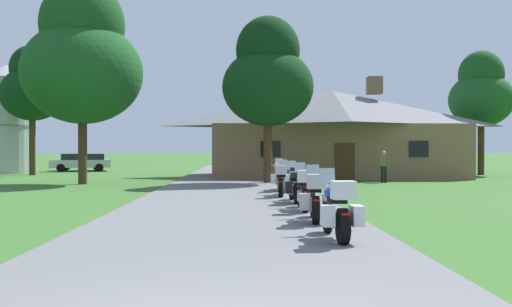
{
  "coord_description": "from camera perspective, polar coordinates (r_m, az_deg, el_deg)",
  "views": [
    {
      "loc": [
        0.28,
        -5.02,
        1.73
      ],
      "look_at": [
        0.85,
        16.94,
        1.58
      ],
      "focal_mm": 41.51,
      "sensor_mm": 36.0,
      "label": 1
    }
  ],
  "objects": [
    {
      "name": "tree_left_near",
      "position": [
        31.09,
        -16.39,
        8.75
      ],
      "size": [
        5.98,
        5.98,
        10.19
      ],
      "color": "#422D19",
      "rests_on": "ground"
    },
    {
      "name": "motorcycle_blue_fifth_in_row",
      "position": [
        21.28,
        2.49,
        -2.61
      ],
      "size": [
        0.72,
        2.08,
        1.3
      ],
      "rotation": [
        0.0,
        0.0,
        -0.12
      ],
      "color": "black",
      "rests_on": "asphalt_driveway"
    },
    {
      "name": "tree_by_lodge_front",
      "position": [
        30.1,
        1.15,
        7.43
      ],
      "size": [
        4.62,
        4.62,
        8.47
      ],
      "color": "#422D19",
      "rests_on": "ground"
    },
    {
      "name": "bystander_olive_shirt_near_lodge",
      "position": [
        31.48,
        12.22,
        -1.08
      ],
      "size": [
        0.48,
        0.38,
        1.67
      ],
      "rotation": [
        0.0,
        0.0,
        2.57
      ],
      "color": "black",
      "rests_on": "ground"
    },
    {
      "name": "motorcycle_silver_fourth_in_row",
      "position": [
        18.77,
        3.79,
        -3.04
      ],
      "size": [
        0.74,
        2.08,
        1.3
      ],
      "rotation": [
        0.0,
        0.0,
        0.03
      ],
      "color": "black",
      "rests_on": "asphalt_driveway"
    },
    {
      "name": "stone_lodge",
      "position": [
        37.9,
        7.39,
        2.02
      ],
      "size": [
        15.78,
        9.41,
        6.36
      ],
      "color": "brown",
      "rests_on": "ground"
    },
    {
      "name": "motorcycle_black_second_in_row",
      "position": [
        13.77,
        5.69,
        -4.29
      ],
      "size": [
        0.8,
        2.08,
        1.3
      ],
      "rotation": [
        0.0,
        0.0,
        -0.07
      ],
      "color": "black",
      "rests_on": "asphalt_driveway"
    },
    {
      "name": "tree_left_far",
      "position": [
        42.97,
        -20.75,
        6.03
      ],
      "size": [
        4.26,
        4.26,
        8.79
      ],
      "color": "#422D19",
      "rests_on": "ground"
    },
    {
      "name": "ground_plane",
      "position": [
        25.08,
        -2.14,
        -3.57
      ],
      "size": [
        500.0,
        500.0,
        0.0
      ],
      "primitive_type": "plane",
      "color": "#386628"
    },
    {
      "name": "motorcycle_black_third_in_row",
      "position": [
        16.38,
        4.57,
        -3.51
      ],
      "size": [
        0.66,
        2.08,
        1.3
      ],
      "rotation": [
        0.0,
        0.0,
        -0.0
      ],
      "color": "black",
      "rests_on": "asphalt_driveway"
    },
    {
      "name": "parked_silver_sedan_far_left",
      "position": [
        50.67,
        -16.49,
        -0.86
      ],
      "size": [
        4.45,
        2.51,
        1.2
      ],
      "rotation": [
        0.0,
        0.0,
        1.74
      ],
      "color": "#ADAFB7",
      "rests_on": "ground"
    },
    {
      "name": "metal_silo_distant",
      "position": [
        47.28,
        -22.96,
        3.09
      ],
      "size": [
        4.33,
        4.33,
        7.95
      ],
      "color": "#B2B7BC",
      "rests_on": "ground"
    },
    {
      "name": "motorcycle_blue_nearest_to_camera",
      "position": [
        11.03,
        7.84,
        -5.46
      ],
      "size": [
        0.76,
        2.08,
        1.3
      ],
      "rotation": [
        0.0,
        0.0,
        0.04
      ],
      "color": "black",
      "rests_on": "asphalt_driveway"
    },
    {
      "name": "parked_silver_suv_far_left",
      "position": [
        48.41,
        -16.55,
        -0.76
      ],
      "size": [
        4.94,
        3.09,
        1.4
      ],
      "rotation": [
        0.0,
        0.0,
        1.86
      ],
      "color": "#ADAFB7",
      "rests_on": "ground"
    },
    {
      "name": "asphalt_driveway",
      "position": [
        23.08,
        -2.19,
        -3.84
      ],
      "size": [
        6.4,
        80.0,
        0.06
      ],
      "primitive_type": "cube",
      "color": "slate",
      "rests_on": "ground"
    },
    {
      "name": "tree_right_of_lodge",
      "position": [
        43.3,
        20.87,
        5.5
      ],
      "size": [
        4.33,
        4.33,
        8.47
      ],
      "color": "#422D19",
      "rests_on": "ground"
    },
    {
      "name": "motorcycle_yellow_farthest_in_row",
      "position": [
        23.99,
        2.29,
        -2.3
      ],
      "size": [
        0.74,
        2.08,
        1.3
      ],
      "rotation": [
        0.0,
        0.0,
        -0.04
      ],
      "color": "black",
      "rests_on": "asphalt_driveway"
    }
  ]
}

